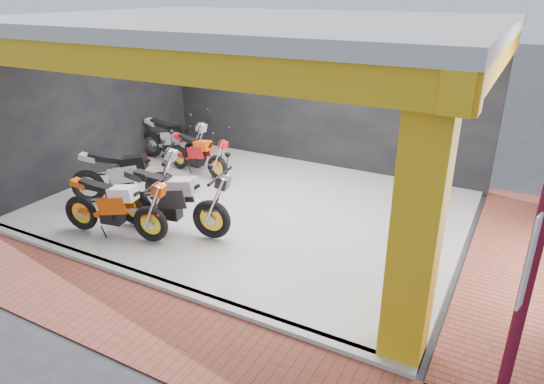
# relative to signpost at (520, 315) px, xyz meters

# --- Properties ---
(ground) EXTENTS (80.00, 80.00, 0.00)m
(ground) POSITION_rel_signpost_xyz_m (-4.84, 1.50, -1.49)
(ground) COLOR #2D2D30
(ground) RESTS_ON ground
(showroom_floor) EXTENTS (8.00, 6.00, 0.10)m
(showroom_floor) POSITION_rel_signpost_xyz_m (-4.84, 3.50, -1.44)
(showroom_floor) COLOR silver
(showroom_floor) RESTS_ON ground
(showroom_ceiling) EXTENTS (8.40, 6.40, 0.20)m
(showroom_ceiling) POSITION_rel_signpost_xyz_m (-4.84, 3.50, 2.11)
(showroom_ceiling) COLOR beige
(showroom_ceiling) RESTS_ON corner_column
(back_wall) EXTENTS (8.20, 0.20, 3.50)m
(back_wall) POSITION_rel_signpost_xyz_m (-4.84, 6.60, 0.26)
(back_wall) COLOR black
(back_wall) RESTS_ON ground
(left_wall) EXTENTS (0.20, 6.20, 3.50)m
(left_wall) POSITION_rel_signpost_xyz_m (-8.94, 3.50, 0.26)
(left_wall) COLOR black
(left_wall) RESTS_ON ground
(corner_column) EXTENTS (0.50, 0.50, 3.50)m
(corner_column) POSITION_rel_signpost_xyz_m (-1.09, 0.75, 0.26)
(corner_column) COLOR gold
(corner_column) RESTS_ON ground
(header_beam_front) EXTENTS (8.40, 0.30, 0.40)m
(header_beam_front) POSITION_rel_signpost_xyz_m (-4.84, 0.50, 1.81)
(header_beam_front) COLOR gold
(header_beam_front) RESTS_ON corner_column
(header_beam_right) EXTENTS (0.30, 6.40, 0.40)m
(header_beam_right) POSITION_rel_signpost_xyz_m (-0.84, 3.50, 1.81)
(header_beam_right) COLOR gold
(header_beam_right) RESTS_ON corner_column
(floor_kerb) EXTENTS (8.00, 0.20, 0.10)m
(floor_kerb) POSITION_rel_signpost_xyz_m (-4.84, 0.48, -1.44)
(floor_kerb) COLOR silver
(floor_kerb) RESTS_ON ground
(paver_front) EXTENTS (9.00, 1.40, 0.03)m
(paver_front) POSITION_rel_signpost_xyz_m (-4.84, -0.30, -1.48)
(paver_front) COLOR #9B3E32
(paver_front) RESTS_ON ground
(paver_right) EXTENTS (1.40, 7.00, 0.03)m
(paver_right) POSITION_rel_signpost_xyz_m (-0.04, 3.50, -1.48)
(paver_right) COLOR #9B3E32
(paver_right) RESTS_ON ground
(signpost) EXTENTS (0.11, 0.38, 2.73)m
(signpost) POSITION_rel_signpost_xyz_m (0.00, 0.00, 0.00)
(signpost) COLOR maroon
(signpost) RESTS_ON ground
(moto_hero) EXTENTS (2.28, 1.19, 1.33)m
(moto_hero) POSITION_rel_signpost_xyz_m (-5.58, 1.38, -0.73)
(moto_hero) COLOR #DF4A09
(moto_hero) RESTS_ON showroom_floor
(moto_row_a) EXTENTS (2.49, 1.25, 1.45)m
(moto_row_a) POSITION_rel_signpost_xyz_m (-4.74, 1.96, -0.67)
(moto_row_a) COLOR black
(moto_row_a) RESTS_ON showroom_floor
(moto_row_b) EXTENTS (2.47, 1.78, 1.42)m
(moto_row_b) POSITION_rel_signpost_xyz_m (-6.44, 2.68, -0.68)
(moto_row_b) COLOR #96989D
(moto_row_b) RESTS_ON showroom_floor
(moto_row_c) EXTENTS (1.99, 0.96, 1.17)m
(moto_row_c) POSITION_rel_signpost_xyz_m (-6.26, 4.36, -0.81)
(moto_row_c) COLOR red
(moto_row_c) RESTS_ON showroom_floor
(moto_row_d) EXTENTS (2.27, 0.93, 1.37)m
(moto_row_d) POSITION_rel_signpost_xyz_m (-7.22, 4.82, -0.71)
(moto_row_d) COLOR #A1A3A8
(moto_row_d) RESTS_ON showroom_floor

